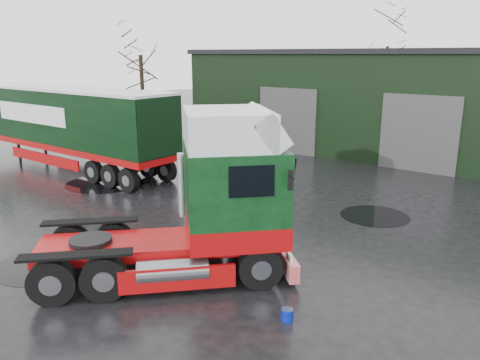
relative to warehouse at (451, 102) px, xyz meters
name	(u,v)px	position (x,y,z in m)	size (l,w,h in m)	color
ground	(217,244)	(-2.00, -20.00, -3.16)	(100.00, 100.00, 0.00)	black
warehouse	(451,102)	(0.00, 0.00, 0.00)	(32.40, 12.40, 6.30)	black
hero_tractor	(157,196)	(-1.86, -22.60, -0.83)	(3.17, 7.48, 4.65)	black
trailer_left	(71,129)	(-14.93, -16.64, -0.98)	(2.87, 14.01, 4.35)	silver
wash_bucket	(287,315)	(2.21, -22.44, -3.02)	(0.30, 0.30, 0.28)	#071899
tree_left	(142,79)	(-19.00, -8.00, 1.09)	(4.40, 4.40, 8.50)	black
tree_back_a	(386,69)	(-8.00, 10.00, 1.59)	(4.40, 4.40, 9.50)	black
puddle_0	(47,264)	(-5.04, -24.17, -3.15)	(2.93, 2.93, 0.01)	black
puddle_1	(375,216)	(1.04, -14.20, -3.15)	(2.61, 2.61, 0.01)	black
puddle_2	(105,183)	(-11.10, -17.51, -3.15)	(3.71, 3.71, 0.01)	black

